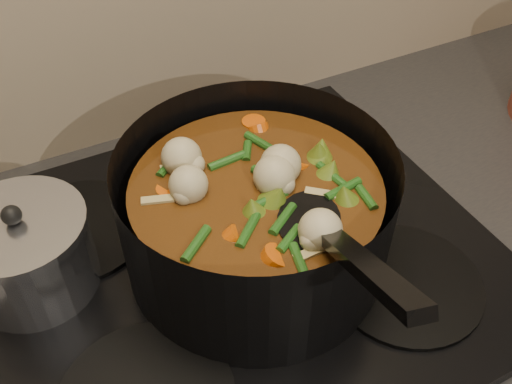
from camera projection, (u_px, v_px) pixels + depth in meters
name	position (u px, v px, depth m)	size (l,w,h in m)	color
stovetop	(235.00, 261.00, 0.71)	(0.62, 0.54, 0.03)	black
stockpot	(256.00, 215.00, 0.65)	(0.41, 0.47, 0.23)	black
saucepan	(27.00, 253.00, 0.64)	(0.15, 0.15, 0.12)	silver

